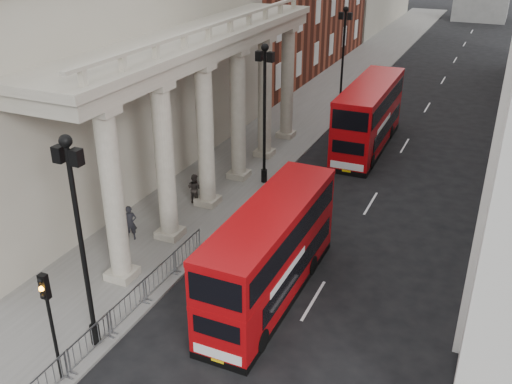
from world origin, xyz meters
TOP-DOWN VIEW (x-y plane):
  - sidewalk_west at (-3.00, 30.00)m, footprint 6.00×140.00m
  - kerb at (-0.05, 30.00)m, footprint 0.20×140.00m
  - portico_building at (-10.50, 18.00)m, footprint 9.00×28.00m
  - lamp_post_south at (-0.60, 4.00)m, footprint 1.05×0.44m
  - lamp_post_mid at (-0.60, 20.00)m, footprint 1.05×0.44m
  - lamp_post_north at (-0.60, 36.00)m, footprint 1.05×0.44m
  - traffic_light at (-0.50, 1.98)m, footprint 0.28×0.33m
  - crowd_barriers at (-0.35, 2.23)m, footprint 0.50×18.75m
  - bus_near at (4.17, 9.62)m, footprint 2.39×9.69m
  - bus_far at (3.57, 28.49)m, footprint 2.73×10.69m
  - pedestrian_a at (-3.92, 10.99)m, footprint 0.78×0.70m
  - pedestrian_b at (-3.05, 15.85)m, footprint 0.90×0.74m
  - pedestrian_c at (-3.32, 17.73)m, footprint 0.95×0.82m

SIDE VIEW (x-z plane):
  - sidewalk_west at x=-3.00m, z-range 0.00..0.12m
  - kerb at x=-0.05m, z-range 0.00..0.14m
  - crowd_barriers at x=-0.35m, z-range 0.12..1.22m
  - pedestrian_c at x=-3.32m, z-range 0.12..1.77m
  - pedestrian_b at x=-3.05m, z-range 0.12..1.83m
  - pedestrian_a at x=-3.92m, z-range 0.12..1.91m
  - bus_near at x=4.17m, z-range 0.09..4.27m
  - bus_far at x=3.57m, z-range 0.10..4.71m
  - traffic_light at x=-0.50m, z-range 0.96..5.26m
  - lamp_post_south at x=-0.60m, z-range 0.75..9.07m
  - lamp_post_mid at x=-0.60m, z-range 0.75..9.07m
  - lamp_post_north at x=-0.60m, z-range 0.75..9.07m
  - portico_building at x=-10.50m, z-range 0.00..12.00m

